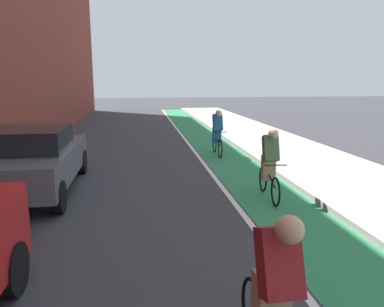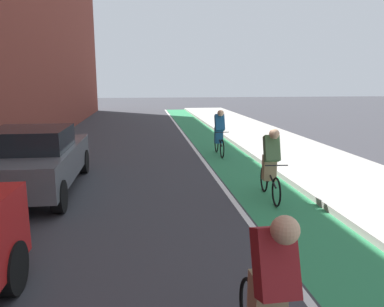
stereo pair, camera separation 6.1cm
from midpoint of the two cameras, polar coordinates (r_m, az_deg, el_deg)
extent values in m
plane|color=#38383D|center=(10.13, -7.71, -3.61)|extent=(92.17, 92.17, 0.00)
cube|color=#2D8451|center=(12.41, 5.32, -0.79)|extent=(1.60, 41.90, 0.00)
cube|color=white|center=(12.23, 1.21, -0.91)|extent=(0.12, 41.90, 0.00)
cube|color=#A8A59E|center=(13.18, 15.85, -0.15)|extent=(3.35, 41.90, 0.14)
cylinder|color=black|center=(5.20, -26.52, -15.79)|extent=(0.23, 0.66, 0.66)
cube|color=#595B60|center=(9.39, -23.61, -1.40)|extent=(1.91, 4.33, 0.70)
cube|color=black|center=(9.09, -24.24, 1.84)|extent=(1.67, 1.82, 0.55)
cylinder|color=black|center=(11.22, -25.63, -1.46)|extent=(0.22, 0.66, 0.66)
cylinder|color=black|center=(10.83, -16.89, -1.24)|extent=(0.22, 0.66, 0.66)
cylinder|color=black|center=(7.76, -20.27, -6.37)|extent=(0.22, 0.66, 0.66)
cylinder|color=black|center=(3.56, 11.04, -22.21)|extent=(0.04, 0.12, 0.55)
cube|color=tan|center=(3.46, 11.58, -21.93)|extent=(0.29, 0.25, 0.56)
cube|color=maroon|center=(3.13, 12.81, -16.09)|extent=(0.33, 0.41, 0.60)
sphere|color=tan|center=(2.86, 14.32, -11.38)|extent=(0.22, 0.22, 0.22)
cube|color=#4C7247|center=(3.22, 11.96, -14.81)|extent=(0.27, 0.28, 0.39)
torus|color=black|center=(7.88, 12.61, -5.82)|extent=(0.09, 0.62, 0.62)
torus|color=black|center=(8.85, 10.75, -3.84)|extent=(0.09, 0.62, 0.62)
cylinder|color=black|center=(8.31, 11.69, -3.31)|extent=(0.12, 0.96, 0.33)
cylinder|color=black|center=(8.46, 11.39, -2.48)|extent=(0.05, 0.12, 0.55)
cylinder|color=black|center=(7.81, 12.63, -1.79)|extent=(0.48, 0.06, 0.02)
cube|color=tan|center=(8.37, 11.54, -2.14)|extent=(0.30, 0.26, 0.56)
cube|color=#4C7247|center=(8.15, 11.90, 0.80)|extent=(0.35, 0.42, 0.60)
sphere|color=tan|center=(7.95, 12.30, 3.00)|extent=(0.22, 0.22, 0.22)
torus|color=black|center=(12.43, 4.26, 0.76)|extent=(0.05, 0.64, 0.64)
torus|color=black|center=(13.45, 3.38, 1.57)|extent=(0.05, 0.64, 0.64)
cylinder|color=black|center=(12.90, 3.82, 2.14)|extent=(0.05, 0.96, 0.33)
cylinder|color=black|center=(13.07, 3.67, 2.62)|extent=(0.04, 0.12, 0.55)
cylinder|color=black|center=(12.42, 4.23, 3.32)|extent=(0.48, 0.03, 0.02)
cube|color=#1E598C|center=(12.98, 3.74, 2.87)|extent=(0.28, 0.24, 0.56)
cube|color=#1E598C|center=(12.79, 3.87, 4.83)|extent=(0.33, 0.40, 0.60)
sphere|color=tan|center=(12.61, 4.03, 6.28)|extent=(0.22, 0.22, 0.22)
cube|color=beige|center=(12.91, 3.77, 4.98)|extent=(0.26, 0.28, 0.39)
camera|label=1|loc=(0.03, -90.28, -0.06)|focal=34.37mm
camera|label=2|loc=(0.03, 89.72, 0.06)|focal=34.37mm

